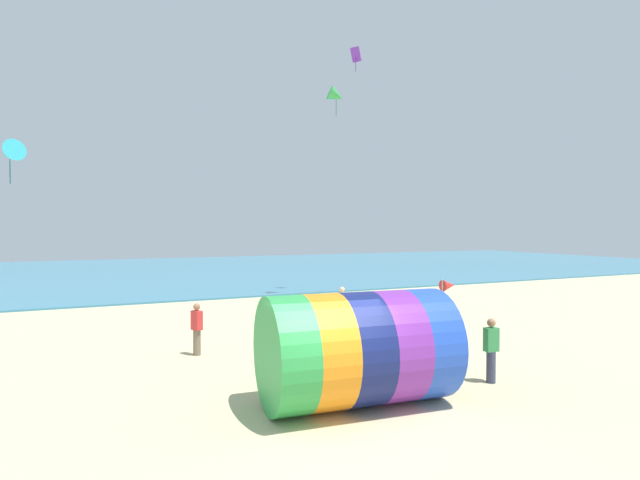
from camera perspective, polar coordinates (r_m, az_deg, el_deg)
The scene contains 10 objects.
ground_plane at distance 10.97m, azimuth 1.96°, elevation -20.45°, with size 120.00×120.00×0.00m, color #CCBA8C.
sea at distance 48.42m, azimuth -19.29°, elevation -3.46°, with size 120.00×40.00×0.10m, color teal.
giant_inflatable_tube at distance 11.79m, azimuth 4.29°, elevation -12.25°, with size 4.51×2.97×2.60m.
kite_handler at distance 14.17m, azimuth 18.97°, elevation -11.78°, with size 0.38×0.25×1.70m.
kite_cyan_delta at distance 17.37m, azimuth -31.94°, elevation 8.42°, with size 0.96×1.01×1.29m.
kite_purple_diamond at distance 32.54m, azimuth 4.11°, elevation 20.34°, with size 0.64×0.71×1.44m.
kite_green_delta at distance 29.73m, azimuth 1.86°, elevation 16.16°, with size 1.25×1.05×1.70m.
bystander_near_water at distance 20.61m, azimuth 2.54°, elevation -7.63°, with size 0.42×0.40×1.67m.
bystander_mid_beach at distance 16.67m, azimuth -13.90°, elevation -9.81°, with size 0.35×0.42×1.67m.
beach_flag at distance 15.79m, azimuth 14.41°, elevation -5.43°, with size 0.47×0.36×2.50m.
Camera 1 is at (-4.58, -9.09, 4.08)m, focal length 28.00 mm.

